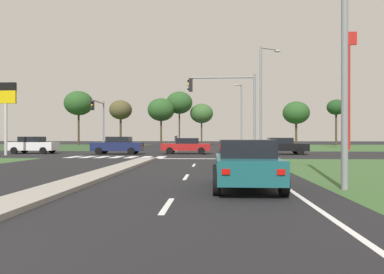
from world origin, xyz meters
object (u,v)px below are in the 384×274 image
Objects in this scene: traffic_signal_far_left at (99,116)px; treeline_fifth at (202,113)px; street_lamp_third at (241,113)px; treeline_second at (121,110)px; car_teal_second at (246,164)px; treeline_near at (79,103)px; car_white_third at (33,145)px; car_black_fourth at (281,146)px; car_navy_near at (118,145)px; street_lamp_near at (339,16)px; fastfood_pole_sign at (349,66)px; treeline_seventh at (336,108)px; car_red_fifth at (186,146)px; treeline_sixth at (296,113)px; traffic_signal_near_right at (231,100)px; fuel_price_totem at (6,102)px; street_lamp_second at (262,95)px; treeline_fourth at (179,103)px; pedestrian_at_median at (176,140)px; treeline_third at (161,110)px.

treeline_fifth reaches higher than traffic_signal_far_left.
street_lamp_third is 26.99m from treeline_second.
treeline_near reaches higher than car_teal_second.
car_black_fourth is at bearing 89.14° from car_white_third.
car_navy_near is 14.92m from car_black_fourth.
street_lamp_near is 0.65× the size of fastfood_pole_sign.
street_lamp_near reaches higher than traffic_signal_far_left.
car_white_third is at bearing 84.72° from car_navy_near.
treeline_fifth is (15.04, 1.70, -0.57)m from treeline_second.
treeline_near reaches higher than treeline_seventh.
car_black_fourth is at bearing -115.12° from treeline_seventh.
car_red_fifth is (14.61, 0.35, -0.06)m from car_white_third.
treeline_sixth is at bearing 92.91° from fastfood_pole_sign.
fuel_price_totem is (-19.10, 3.63, 0.34)m from traffic_signal_near_right.
car_teal_second is at bearing -99.18° from street_lamp_second.
treeline_near is at bearing 173.27° from treeline_fourth.
pedestrian_at_median is at bearing -95.37° from treeline_fifth.
street_lamp_second is 21.87m from fuel_price_totem.
street_lamp_third is at bearing -172.03° from car_black_fourth.
street_lamp_second reaches higher than pedestrian_at_median.
treeline_seventh reaches higher than traffic_signal_far_left.
treeline_second is (-18.46, 40.29, 2.33)m from traffic_signal_near_right.
car_navy_near is at bearing -131.37° from treeline_seventh.
treeline_seventh reaches higher than fuel_price_totem.
treeline_fourth reaches higher than treeline_second.
street_lamp_second is at bearing -69.35° from treeline_third.
fastfood_pole_sign is 33.18m from treeline_third.
street_lamp_third is at bearing 85.80° from car_teal_second.
treeline_near is at bearing 117.10° from street_lamp_near.
fastfood_pole_sign is at bearing 14.79° from traffic_signal_far_left.
treeline_near is at bearing 114.09° from traffic_signal_far_left.
car_teal_second is 0.51× the size of treeline_sixth.
fastfood_pole_sign is 1.45× the size of treeline_fourth.
car_teal_second is 33.13m from pedestrian_at_median.
treeline_near is (-23.73, 35.77, 7.39)m from car_red_fifth.
car_teal_second is 0.93× the size of car_red_fifth.
street_lamp_second is 19.93m from street_lamp_third.
street_lamp_second is at bearing -128.82° from fastfood_pole_sign.
traffic_signal_near_right is 18.32m from pedestrian_at_median.
treeline_third is at bearing 103.56° from street_lamp_near.
treeline_fourth reaches higher than pedestrian_at_median.
car_navy_near is at bearing 119.94° from street_lamp_near.
car_red_fifth is 0.82× the size of traffic_signal_far_left.
car_white_third is at bearing -141.87° from street_lamp_third.
street_lamp_third reaches higher than car_black_fourth.
car_teal_second is at bearing -72.00° from treeline_second.
car_navy_near is 1.09× the size of car_teal_second.
street_lamp_second is 38.27m from treeline_third.
treeline_seventh is (32.18, 2.69, 0.46)m from treeline_third.
treeline_sixth is (14.36, 42.79, 1.86)m from traffic_signal_near_right.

